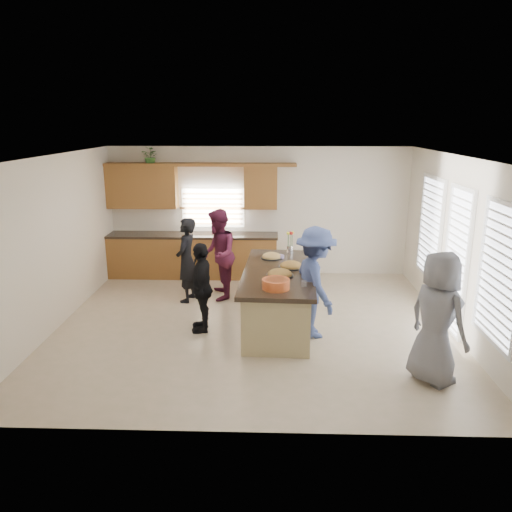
{
  "coord_description": "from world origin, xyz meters",
  "views": [
    {
      "loc": [
        0.3,
        -7.8,
        3.33
      ],
      "look_at": [
        0.04,
        0.2,
        1.15
      ],
      "focal_mm": 35.0,
      "sensor_mm": 36.0,
      "label": 1
    }
  ],
  "objects_px": {
    "woman_left_back": "(187,260)",
    "woman_left_mid": "(218,255)",
    "salad_bowl": "(276,283)",
    "woman_right_back": "(315,282)",
    "woman_right_front": "(437,318)",
    "woman_left_front": "(202,287)",
    "island": "(279,299)"
  },
  "relations": [
    {
      "from": "island",
      "to": "woman_left_mid",
      "type": "height_order",
      "value": "woman_left_mid"
    },
    {
      "from": "woman_left_mid",
      "to": "woman_left_back",
      "type": "bearing_deg",
      "value": -80.5
    },
    {
      "from": "woman_left_back",
      "to": "woman_right_front",
      "type": "xyz_separation_m",
      "value": [
        3.72,
        -2.92,
        0.08
      ]
    },
    {
      "from": "woman_left_back",
      "to": "woman_right_back",
      "type": "bearing_deg",
      "value": 65.72
    },
    {
      "from": "woman_left_mid",
      "to": "salad_bowl",
      "type": "bearing_deg",
      "value": 19.53
    },
    {
      "from": "woman_right_back",
      "to": "woman_left_back",
      "type": "bearing_deg",
      "value": 41.25
    },
    {
      "from": "woman_right_back",
      "to": "salad_bowl",
      "type": "bearing_deg",
      "value": 114.35
    },
    {
      "from": "salad_bowl",
      "to": "woman_left_back",
      "type": "height_order",
      "value": "woman_left_back"
    },
    {
      "from": "island",
      "to": "woman_right_front",
      "type": "distance_m",
      "value": 2.75
    },
    {
      "from": "woman_left_mid",
      "to": "woman_right_front",
      "type": "xyz_separation_m",
      "value": [
        3.15,
        -3.09,
        0.02
      ]
    },
    {
      "from": "salad_bowl",
      "to": "woman_right_front",
      "type": "bearing_deg",
      "value": -23.62
    },
    {
      "from": "woman_right_front",
      "to": "woman_left_front",
      "type": "bearing_deg",
      "value": 32.38
    },
    {
      "from": "woman_left_back",
      "to": "woman_left_mid",
      "type": "relative_size",
      "value": 0.92
    },
    {
      "from": "woman_right_back",
      "to": "woman_right_front",
      "type": "xyz_separation_m",
      "value": [
        1.44,
        -1.42,
        -0.0
      ]
    },
    {
      "from": "woman_left_back",
      "to": "woman_left_mid",
      "type": "bearing_deg",
      "value": 115.49
    },
    {
      "from": "woman_left_mid",
      "to": "woman_right_back",
      "type": "bearing_deg",
      "value": 38.72
    },
    {
      "from": "woman_left_front",
      "to": "woman_left_mid",
      "type": "bearing_deg",
      "value": 170.81
    },
    {
      "from": "woman_left_front",
      "to": "woman_right_back",
      "type": "bearing_deg",
      "value": 80.04
    },
    {
      "from": "salad_bowl",
      "to": "woman_right_back",
      "type": "bearing_deg",
      "value": 39.65
    },
    {
      "from": "salad_bowl",
      "to": "woman_right_front",
      "type": "xyz_separation_m",
      "value": [
        2.06,
        -0.9,
        -0.15
      ]
    },
    {
      "from": "salad_bowl",
      "to": "woman_left_mid",
      "type": "relative_size",
      "value": 0.23
    },
    {
      "from": "woman_left_back",
      "to": "woman_right_front",
      "type": "distance_m",
      "value": 4.73
    },
    {
      "from": "salad_bowl",
      "to": "woman_left_back",
      "type": "bearing_deg",
      "value": 129.36
    },
    {
      "from": "woman_left_back",
      "to": "woman_right_front",
      "type": "height_order",
      "value": "woman_right_front"
    },
    {
      "from": "salad_bowl",
      "to": "woman_left_back",
      "type": "distance_m",
      "value": 2.63
    },
    {
      "from": "island",
      "to": "salad_bowl",
      "type": "height_order",
      "value": "salad_bowl"
    },
    {
      "from": "woman_right_back",
      "to": "woman_right_front",
      "type": "relative_size",
      "value": 1.0
    },
    {
      "from": "woman_left_mid",
      "to": "woman_right_back",
      "type": "distance_m",
      "value": 2.39
    },
    {
      "from": "island",
      "to": "woman_right_front",
      "type": "bearing_deg",
      "value": -39.82
    },
    {
      "from": "woman_left_mid",
      "to": "woman_left_front",
      "type": "xyz_separation_m",
      "value": [
        -0.1,
        -1.53,
        -0.13
      ]
    },
    {
      "from": "salad_bowl",
      "to": "woman_left_back",
      "type": "relative_size",
      "value": 0.25
    },
    {
      "from": "salad_bowl",
      "to": "woman_left_front",
      "type": "bearing_deg",
      "value": 151.0
    }
  ]
}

